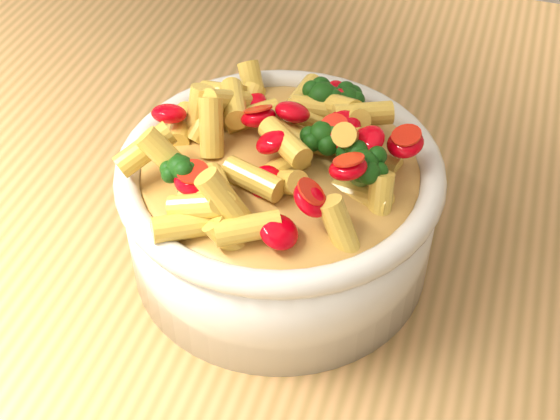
% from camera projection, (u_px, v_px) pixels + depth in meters
% --- Properties ---
extents(table, '(1.20, 0.80, 0.90)m').
position_uv_depth(table, '(300.00, 282.00, 0.72)').
color(table, tan).
rests_on(table, ground).
extents(serving_bowl, '(0.23, 0.23, 0.10)m').
position_uv_depth(serving_bowl, '(280.00, 209.00, 0.57)').
color(serving_bowl, silver).
rests_on(serving_bowl, table).
extents(pasta_salad, '(0.18, 0.18, 0.04)m').
position_uv_depth(pasta_salad, '(280.00, 143.00, 0.52)').
color(pasta_salad, '#F4C74D').
rests_on(pasta_salad, serving_bowl).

